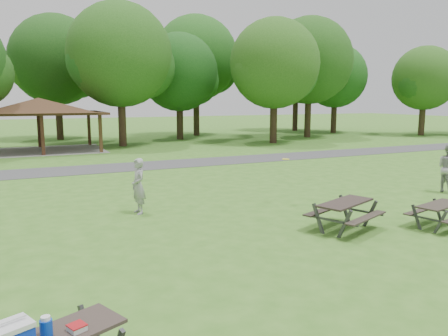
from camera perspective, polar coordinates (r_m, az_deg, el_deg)
ground at (r=11.48m, az=4.00°, el=-9.61°), size 160.00×160.00×0.00m
asphalt_path at (r=24.36m, az=-12.19°, el=0.17°), size 120.00×3.20×0.02m
pavilion at (r=33.53m, az=-23.02°, el=7.26°), size 8.60×7.01×3.76m
tree_row_e at (r=35.45m, az=-13.29°, el=13.81°), size 8.40×8.00×11.02m
tree_row_f at (r=40.37m, az=-5.77°, el=12.04°), size 7.35×7.00×9.55m
tree_row_g at (r=37.11m, az=6.71°, el=13.05°), size 7.77×7.40×10.25m
tree_row_h at (r=43.40m, az=11.17°, el=13.27°), size 8.61×8.20×11.37m
tree_row_i at (r=49.75m, az=14.39°, el=11.30°), size 7.14×6.80×9.52m
tree_row_j at (r=49.27m, az=24.77°, el=10.38°), size 6.72×6.40×8.96m
tree_deep_b at (r=42.78m, az=-20.96°, el=12.73°), size 8.40×8.00×11.13m
tree_deep_c at (r=44.81m, az=-3.58°, el=13.81°), size 8.82×8.40×11.90m
tree_deep_d at (r=52.22m, az=9.50°, el=12.56°), size 8.40×8.00×11.27m
picnic_table_middle at (r=12.78m, az=15.53°, el=-5.11°), size 2.36×2.14×0.84m
picnic_table_far at (r=14.00m, az=26.33°, el=-4.90°), size 1.89×1.65×0.71m
frisbee_in_flight at (r=15.38m, az=8.06°, el=1.16°), size 0.26×0.26×0.02m
frisbee_thrower at (r=14.26m, az=-11.12°, el=-2.34°), size 0.50×0.70×1.80m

